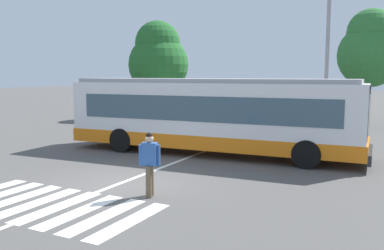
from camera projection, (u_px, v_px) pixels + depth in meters
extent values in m
plane|color=#514F4C|center=(121.00, 184.00, 12.28)|extent=(160.00, 160.00, 0.00)
cylinder|color=black|center=(316.00, 144.00, 16.33)|extent=(1.02, 0.36, 1.00)
cylinder|color=black|center=(306.00, 154.00, 14.21)|extent=(1.02, 0.36, 1.00)
cylinder|color=black|center=(150.00, 133.00, 19.39)|extent=(1.02, 0.36, 1.00)
cylinder|color=black|center=(121.00, 140.00, 17.26)|extent=(1.02, 0.36, 1.00)
cube|color=white|center=(211.00, 114.00, 16.76)|extent=(11.91, 3.23, 2.55)
cube|color=orange|center=(211.00, 139.00, 16.88)|extent=(12.03, 3.26, 0.55)
cube|color=#3D5666|center=(211.00, 107.00, 16.72)|extent=(10.50, 3.20, 0.96)
cube|color=#3D5666|center=(369.00, 115.00, 14.35)|extent=(0.17, 2.24, 1.63)
cube|color=black|center=(370.00, 89.00, 14.24)|extent=(0.17, 1.94, 0.28)
cube|color=#99999E|center=(211.00, 81.00, 16.59)|extent=(11.43, 3.00, 0.16)
cube|color=#28282B|center=(370.00, 155.00, 14.47)|extent=(0.27, 2.55, 0.36)
cylinder|color=brown|center=(151.00, 180.00, 11.05)|extent=(0.16, 0.16, 0.85)
cylinder|color=brown|center=(149.00, 182.00, 10.83)|extent=(0.16, 0.16, 0.85)
cube|color=#2D569E|center=(150.00, 154.00, 10.85)|extent=(0.46, 0.37, 0.60)
cylinder|color=#2D569E|center=(141.00, 155.00, 10.89)|extent=(0.10, 0.10, 0.55)
cylinder|color=#2D569E|center=(158.00, 155.00, 10.82)|extent=(0.10, 0.10, 0.55)
sphere|color=tan|center=(149.00, 139.00, 10.80)|extent=(0.22, 0.22, 0.22)
sphere|color=black|center=(149.00, 136.00, 10.79)|extent=(0.19, 0.19, 0.19)
cylinder|color=black|center=(167.00, 116.00, 29.21)|extent=(0.25, 0.65, 0.64)
cylinder|color=black|center=(189.00, 117.00, 28.57)|extent=(0.25, 0.65, 0.64)
cylinder|color=black|center=(148.00, 120.00, 26.65)|extent=(0.25, 0.65, 0.64)
cylinder|color=black|center=(171.00, 121.00, 26.01)|extent=(0.25, 0.65, 0.64)
cube|color=#B7BABF|center=(169.00, 114.00, 27.57)|extent=(2.18, 4.63, 0.52)
cube|color=#3D5666|center=(168.00, 106.00, 27.43)|extent=(1.77, 2.28, 0.44)
cube|color=#B7BABF|center=(168.00, 104.00, 27.41)|extent=(1.68, 2.10, 0.09)
cylinder|color=black|center=(207.00, 117.00, 28.51)|extent=(0.21, 0.64, 0.64)
cylinder|color=black|center=(230.00, 118.00, 27.76)|extent=(0.21, 0.64, 0.64)
cylinder|color=black|center=(188.00, 121.00, 26.03)|extent=(0.21, 0.64, 0.64)
cylinder|color=black|center=(213.00, 122.00, 25.28)|extent=(0.21, 0.64, 0.64)
cube|color=#C6B793|center=(210.00, 115.00, 26.86)|extent=(1.87, 4.52, 0.52)
cube|color=#3D5666|center=(209.00, 107.00, 26.72)|extent=(1.63, 2.18, 0.44)
cube|color=#C6B793|center=(209.00, 104.00, 26.70)|extent=(1.55, 2.00, 0.09)
cylinder|color=black|center=(239.00, 119.00, 26.88)|extent=(0.20, 0.64, 0.64)
cylinder|color=black|center=(264.00, 121.00, 26.12)|extent=(0.20, 0.64, 0.64)
cylinder|color=black|center=(222.00, 124.00, 24.42)|extent=(0.20, 0.64, 0.64)
cylinder|color=black|center=(249.00, 126.00, 23.66)|extent=(0.20, 0.64, 0.64)
cube|color=#196B70|center=(244.00, 117.00, 25.23)|extent=(1.84, 4.51, 0.52)
cube|color=#3D5666|center=(243.00, 109.00, 25.09)|extent=(1.61, 2.17, 0.44)
cube|color=#196B70|center=(243.00, 106.00, 25.07)|extent=(1.54, 1.99, 0.09)
cylinder|color=black|center=(279.00, 121.00, 25.95)|extent=(0.23, 0.65, 0.64)
cylinder|color=black|center=(306.00, 122.00, 25.26)|extent=(0.23, 0.65, 0.64)
cylinder|color=black|center=(268.00, 126.00, 23.43)|extent=(0.23, 0.65, 0.64)
cylinder|color=black|center=(298.00, 128.00, 22.74)|extent=(0.23, 0.65, 0.64)
cube|color=#AD1E1E|center=(288.00, 119.00, 24.30)|extent=(2.04, 4.58, 0.52)
cube|color=#3D5666|center=(288.00, 111.00, 24.16)|extent=(1.71, 2.24, 0.44)
cube|color=#AD1E1E|center=(288.00, 108.00, 24.14)|extent=(1.63, 2.05, 0.09)
cylinder|color=black|center=(326.00, 124.00, 24.41)|extent=(0.20, 0.64, 0.64)
cylinder|color=black|center=(357.00, 126.00, 23.65)|extent=(0.20, 0.64, 0.64)
cylinder|color=black|center=(318.00, 130.00, 21.94)|extent=(0.20, 0.64, 0.64)
cylinder|color=black|center=(351.00, 132.00, 21.19)|extent=(0.20, 0.64, 0.64)
cube|color=white|center=(338.00, 122.00, 22.76)|extent=(1.85, 4.51, 0.52)
cube|color=#3D5666|center=(338.00, 113.00, 22.62)|extent=(1.61, 2.17, 0.44)
cube|color=white|center=(338.00, 110.00, 22.60)|extent=(1.54, 1.99, 0.09)
cylinder|color=#939399|center=(327.00, 58.00, 20.70)|extent=(0.20, 0.20, 8.06)
cylinder|color=brown|center=(159.00, 102.00, 31.31)|extent=(0.36, 0.36, 2.38)
sphere|color=#236028|center=(158.00, 65.00, 30.98)|extent=(4.50, 4.50, 4.50)
sphere|color=#236028|center=(158.00, 43.00, 30.82)|extent=(3.38, 3.38, 3.38)
cylinder|color=brown|center=(368.00, 102.00, 26.11)|extent=(0.36, 0.36, 3.02)
sphere|color=#2D7033|center=(370.00, 55.00, 25.76)|extent=(3.97, 3.97, 3.97)
sphere|color=#2D7033|center=(371.00, 33.00, 25.58)|extent=(2.98, 2.98, 2.98)
cube|color=silver|center=(17.00, 199.00, 10.78)|extent=(0.45, 2.71, 0.01)
cube|color=silver|center=(37.00, 203.00, 10.45)|extent=(0.45, 2.71, 0.01)
cube|color=silver|center=(58.00, 207.00, 10.12)|extent=(0.45, 2.71, 0.01)
cube|color=silver|center=(81.00, 211.00, 9.79)|extent=(0.45, 2.71, 0.01)
cube|color=silver|center=(105.00, 216.00, 9.47)|extent=(0.45, 2.71, 0.01)
cube|color=silver|center=(130.00, 221.00, 9.14)|extent=(0.45, 2.71, 0.01)
cube|color=silver|center=(156.00, 170.00, 14.07)|extent=(0.16, 24.00, 0.01)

